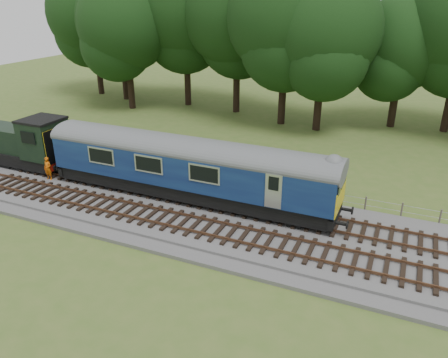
% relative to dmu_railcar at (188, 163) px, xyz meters
% --- Properties ---
extents(ground, '(120.00, 120.00, 0.00)m').
position_rel_dmu_railcar_xyz_m(ground, '(4.08, -1.40, -2.61)').
color(ground, '#476725').
rests_on(ground, ground).
extents(ballast, '(70.00, 7.00, 0.35)m').
position_rel_dmu_railcar_xyz_m(ballast, '(4.08, -1.40, -2.43)').
color(ballast, '#4C4C4F').
rests_on(ballast, ground).
extents(track_north, '(67.20, 2.40, 0.21)m').
position_rel_dmu_railcar_xyz_m(track_north, '(4.08, -0.00, -2.19)').
color(track_north, black).
rests_on(track_north, ballast).
extents(track_south, '(67.20, 2.40, 0.21)m').
position_rel_dmu_railcar_xyz_m(track_south, '(4.08, -3.00, -2.19)').
color(track_south, black).
rests_on(track_south, ballast).
extents(fence, '(64.00, 0.12, 1.00)m').
position_rel_dmu_railcar_xyz_m(fence, '(4.08, 3.10, -2.61)').
color(fence, '#6B6054').
rests_on(fence, ground).
extents(tree_line, '(70.00, 8.00, 18.00)m').
position_rel_dmu_railcar_xyz_m(tree_line, '(4.08, 20.60, -2.61)').
color(tree_line, black).
rests_on(tree_line, ground).
extents(dmu_railcar, '(18.05, 2.86, 3.88)m').
position_rel_dmu_railcar_xyz_m(dmu_railcar, '(0.00, 0.00, 0.00)').
color(dmu_railcar, black).
rests_on(dmu_railcar, ground).
extents(shunter_loco, '(8.92, 2.60, 3.38)m').
position_rel_dmu_railcar_xyz_m(shunter_loco, '(-13.93, 0.00, -0.63)').
color(shunter_loco, black).
rests_on(shunter_loco, ground).
extents(worker, '(0.58, 0.38, 1.59)m').
position_rel_dmu_railcar_xyz_m(worker, '(-9.90, -1.31, -1.46)').
color(worker, '#DD610B').
rests_on(worker, ballast).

